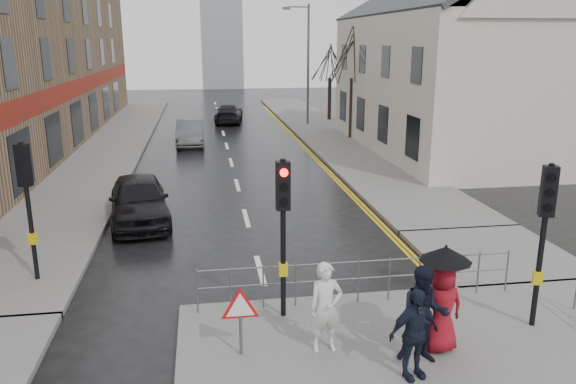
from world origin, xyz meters
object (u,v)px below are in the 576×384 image
object	(u,v)px
pedestrian_d	(414,334)
pedestrian_a	(326,307)
pedestrian_with_umbrella	(443,295)
car_parked	(139,200)
pedestrian_b	(424,315)
car_mid	(190,133)

from	to	relation	value
pedestrian_d	pedestrian_a	bearing A→B (deg)	125.32
pedestrian_with_umbrella	car_parked	world-z (taller)	pedestrian_with_umbrella
pedestrian_a	pedestrian_d	distance (m)	1.70
pedestrian_b	car_parked	xyz separation A→B (m)	(-5.92, 9.50, -0.28)
pedestrian_a	car_mid	xyz separation A→B (m)	(-2.80, 22.93, -0.30)
pedestrian_with_umbrella	car_parked	xyz separation A→B (m)	(-6.39, 9.18, -0.49)
pedestrian_with_umbrella	pedestrian_d	world-z (taller)	pedestrian_with_umbrella
car_parked	pedestrian_d	bearing A→B (deg)	-68.38
pedestrian_b	car_mid	world-z (taller)	pedestrian_b
pedestrian_with_umbrella	car_mid	world-z (taller)	pedestrian_with_umbrella
pedestrian_with_umbrella	car_mid	distance (m)	23.78
pedestrian_b	pedestrian_with_umbrella	size ratio (longest dim) A/B	0.88
car_mid	pedestrian_with_umbrella	bearing A→B (deg)	-77.54
pedestrian_b	car_mid	bearing A→B (deg)	115.75
pedestrian_a	car_mid	distance (m)	23.10
pedestrian_b	pedestrian_d	xyz separation A→B (m)	(-0.36, -0.46, -0.09)
pedestrian_b	pedestrian_d	size ratio (longest dim) A/B	1.11
pedestrian_a	pedestrian_b	world-z (taller)	pedestrian_b
pedestrian_d	car_parked	distance (m)	11.40
car_parked	car_mid	world-z (taller)	car_parked
car_mid	pedestrian_b	bearing A→B (deg)	-78.80
pedestrian_b	pedestrian_a	bearing A→B (deg)	173.71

